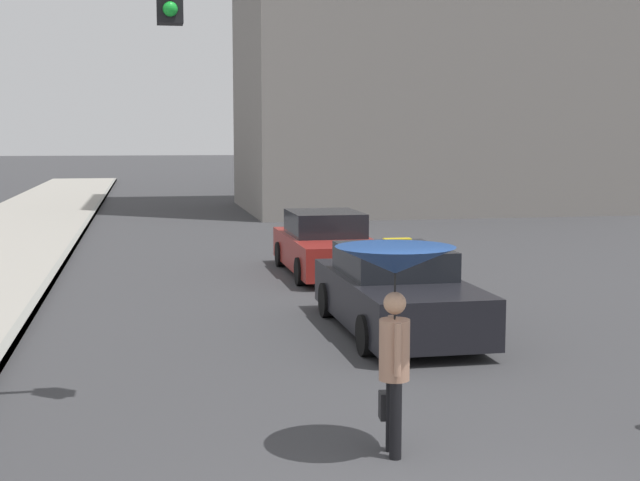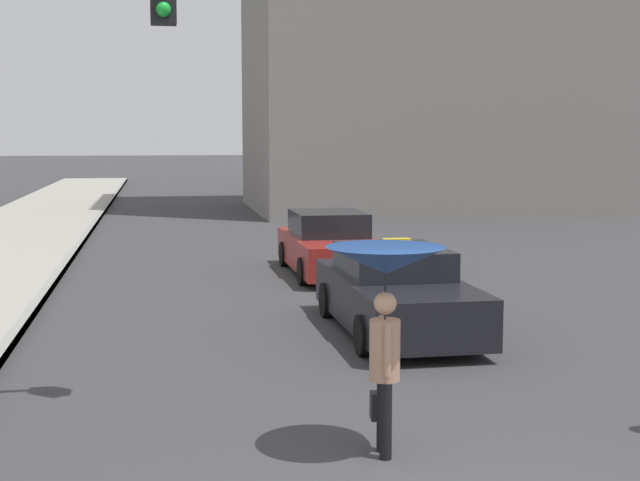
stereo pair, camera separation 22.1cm
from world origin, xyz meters
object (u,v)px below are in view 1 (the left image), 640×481
at_px(taxi, 396,292).
at_px(traffic_light, 18,77).
at_px(sedan_red, 326,246).
at_px(pedestrian_with_umbrella, 395,282).

relative_size(taxi, traffic_light, 0.84).
xyz_separation_m(sedan_red, pedestrian_with_umbrella, (-1.71, -11.64, 1.08)).
bearing_deg(traffic_light, taxi, 34.79).
xyz_separation_m(taxi, pedestrian_with_umbrella, (-1.58, -5.42, 1.09)).
relative_size(sedan_red, pedestrian_with_umbrella, 2.21).
relative_size(pedestrian_with_umbrella, traffic_light, 0.38).
height_order(pedestrian_with_umbrella, traffic_light, traffic_light).
bearing_deg(taxi, traffic_light, 34.79).
relative_size(taxi, pedestrian_with_umbrella, 2.20).
height_order(taxi, sedan_red, taxi).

